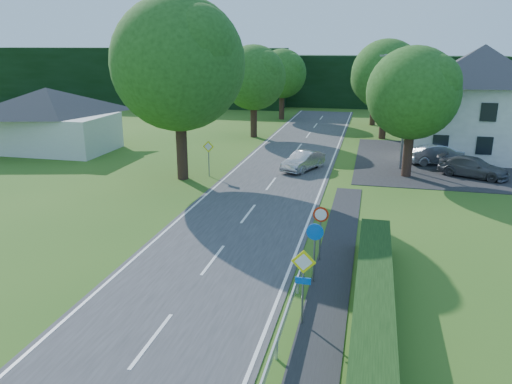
% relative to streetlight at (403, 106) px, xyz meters
% --- Properties ---
extents(road, '(7.00, 80.00, 0.04)m').
position_rel_streetlight_xyz_m(road, '(-8.06, -10.00, -4.44)').
color(road, '#343537').
rests_on(road, ground).
extents(parking_pad, '(14.00, 16.00, 0.04)m').
position_rel_streetlight_xyz_m(parking_pad, '(3.94, 3.00, -4.44)').
color(parking_pad, black).
rests_on(parking_pad, ground).
extents(line_edge_left, '(0.12, 80.00, 0.01)m').
position_rel_streetlight_xyz_m(line_edge_left, '(-11.31, -10.00, -4.42)').
color(line_edge_left, white).
rests_on(line_edge_left, road).
extents(line_edge_right, '(0.12, 80.00, 0.01)m').
position_rel_streetlight_xyz_m(line_edge_right, '(-4.81, -10.00, -4.42)').
color(line_edge_right, white).
rests_on(line_edge_right, road).
extents(line_centre, '(0.12, 80.00, 0.01)m').
position_rel_streetlight_xyz_m(line_centre, '(-8.06, -10.00, -4.42)').
color(line_centre, white).
rests_on(line_centre, road).
extents(tree_main, '(9.40, 9.40, 11.64)m').
position_rel_streetlight_xyz_m(tree_main, '(-14.06, -6.00, 1.36)').
color(tree_main, '#204815').
rests_on(tree_main, ground).
extents(tree_left_far, '(7.00, 7.00, 8.58)m').
position_rel_streetlight_xyz_m(tree_left_far, '(-13.06, 10.00, -0.17)').
color(tree_left_far, '#204815').
rests_on(tree_left_far, ground).
extents(tree_right_far, '(7.40, 7.40, 9.09)m').
position_rel_streetlight_xyz_m(tree_right_far, '(-1.06, 12.00, 0.08)').
color(tree_right_far, '#204815').
rests_on(tree_right_far, ground).
extents(tree_left_back, '(6.60, 6.60, 8.07)m').
position_rel_streetlight_xyz_m(tree_left_back, '(-12.56, 22.00, -0.43)').
color(tree_left_back, '#204815').
rests_on(tree_left_back, ground).
extents(tree_right_back, '(6.20, 6.20, 7.56)m').
position_rel_streetlight_xyz_m(tree_right_back, '(-2.06, 20.00, -0.68)').
color(tree_right_back, '#204815').
rests_on(tree_right_back, ground).
extents(tree_right_mid, '(7.00, 7.00, 8.58)m').
position_rel_streetlight_xyz_m(tree_right_mid, '(0.44, -2.00, -0.17)').
color(tree_right_mid, '#204815').
rests_on(tree_right_mid, ground).
extents(treeline_left, '(44.00, 6.00, 8.00)m').
position_rel_streetlight_xyz_m(treeline_left, '(-36.06, 32.00, -0.46)').
color(treeline_left, black).
rests_on(treeline_left, ground).
extents(treeline_right, '(30.00, 5.00, 7.00)m').
position_rel_streetlight_xyz_m(treeline_right, '(-0.06, 36.00, -0.96)').
color(treeline_right, black).
rests_on(treeline_right, ground).
extents(bungalow_left, '(11.00, 6.50, 5.20)m').
position_rel_streetlight_xyz_m(bungalow_left, '(-28.06, 0.00, -1.75)').
color(bungalow_left, silver).
rests_on(bungalow_left, ground).
extents(house_white, '(10.60, 8.40, 8.60)m').
position_rel_streetlight_xyz_m(house_white, '(5.94, 6.00, -0.06)').
color(house_white, silver).
rests_on(house_white, ground).
extents(streetlight, '(2.03, 0.18, 8.00)m').
position_rel_streetlight_xyz_m(streetlight, '(0.00, 0.00, 0.00)').
color(streetlight, slate).
rests_on(streetlight, ground).
extents(sign_priority_right, '(0.78, 0.09, 2.59)m').
position_rel_streetlight_xyz_m(sign_priority_right, '(-3.76, -22.02, -2.67)').
color(sign_priority_right, slate).
rests_on(sign_priority_right, ground).
extents(sign_roundabout, '(0.64, 0.08, 2.37)m').
position_rel_streetlight_xyz_m(sign_roundabout, '(-3.76, -19.02, -2.79)').
color(sign_roundabout, slate).
rests_on(sign_roundabout, ground).
extents(sign_speed_limit, '(0.64, 0.11, 2.37)m').
position_rel_streetlight_xyz_m(sign_speed_limit, '(-3.76, -17.03, -2.70)').
color(sign_speed_limit, slate).
rests_on(sign_speed_limit, ground).
extents(sign_priority_left, '(0.78, 0.09, 2.44)m').
position_rel_streetlight_xyz_m(sign_priority_left, '(-12.56, -5.02, -2.75)').
color(sign_priority_left, slate).
rests_on(sign_priority_left, ground).
extents(moving_car, '(2.83, 4.23, 1.32)m').
position_rel_streetlight_xyz_m(moving_car, '(-6.59, -1.97, -3.76)').
color(moving_car, '#9D9DA1').
rests_on(moving_car, road).
extents(motorcycle, '(0.79, 2.04, 1.06)m').
position_rel_streetlight_xyz_m(motorcycle, '(-6.26, -0.99, -3.90)').
color(motorcycle, black).
rests_on(motorcycle, road).
extents(parked_car_silver_a, '(4.90, 3.03, 1.53)m').
position_rel_streetlight_xyz_m(parked_car_silver_a, '(2.92, 2.24, -3.66)').
color(parked_car_silver_a, '#ACACB0').
rests_on(parked_car_silver_a, parking_pad).
extents(parked_car_grey, '(4.86, 3.55, 1.31)m').
position_rel_streetlight_xyz_m(parked_car_grey, '(4.78, -1.17, -3.77)').
color(parked_car_grey, '#505156').
rests_on(parked_car_grey, parking_pad).
extents(parasol, '(2.58, 2.61, 2.01)m').
position_rel_streetlight_xyz_m(parasol, '(2.86, 5.00, -3.42)').
color(parasol, '#AE2E0D').
rests_on(parasol, parking_pad).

